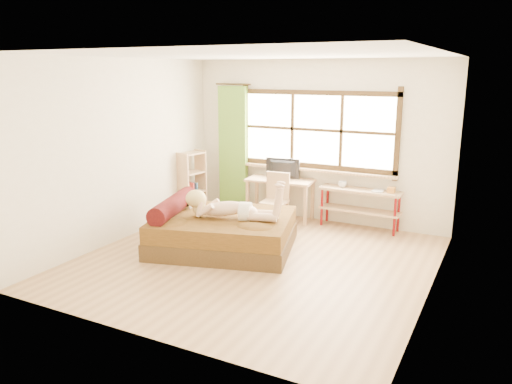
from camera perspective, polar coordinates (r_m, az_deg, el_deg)
The scene contains 18 objects.
floor at distance 6.82m, azimuth -0.11°, elevation -7.90°, with size 4.50×4.50×0.00m, color #9E754C.
ceiling at distance 6.35m, azimuth -0.12°, elevation 15.41°, with size 4.50×4.50×0.00m, color white.
wall_back at distance 8.48m, azimuth 6.94°, elevation 5.74°, with size 4.50×4.50×0.00m, color silver.
wall_front at distance 4.62m, azimuth -13.08°, elevation -1.23°, with size 4.50×4.50×0.00m, color silver.
wall_left at distance 7.73m, azimuth -15.13°, elevation 4.59°, with size 4.50×4.50×0.00m, color silver.
wall_right at distance 5.79m, azimuth 20.08°, elevation 1.29°, with size 4.50×4.50×0.00m, color silver.
window at distance 8.44m, azimuth 6.89°, elevation 6.78°, with size 2.80×0.16×1.46m.
curtain at distance 9.06m, azimuth -2.62°, elevation 5.04°, with size 0.55×0.10×2.20m, color #577B21.
bed at distance 7.24m, azimuth -4.09°, elevation -4.43°, with size 2.29×2.02×0.74m.
woman at distance 6.97m, azimuth -2.94°, elevation -0.73°, with size 1.36×0.39×0.58m, color #D1A787, non-canonical shape.
kitten at distance 7.59m, azimuth -8.04°, elevation -1.00°, with size 0.29×0.12×0.23m, color black, non-canonical shape.
desk at distance 8.54m, azimuth 2.77°, elevation 0.86°, with size 1.17×0.61×0.71m.
monitor at distance 8.53m, azimuth 2.93°, elevation 2.67°, with size 0.60×0.08×0.34m, color black.
chair at distance 8.20m, azimuth 2.28°, elevation -0.54°, with size 0.43×0.43×0.89m.
pipe_shelf at distance 8.23m, azimuth 11.88°, elevation -0.89°, with size 1.32×0.35×0.74m.
cup at distance 8.26m, azimuth 9.87°, elevation 0.88°, with size 0.13×0.13×0.10m, color gray.
book at distance 8.14m, azimuth 13.21°, elevation 0.22°, with size 0.18×0.24×0.02m, color gray.
bookshelf at distance 8.98m, azimuth -7.32°, elevation 1.10°, with size 0.35×0.53×1.12m.
Camera 1 is at (2.92, -5.63, 2.51)m, focal length 35.00 mm.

